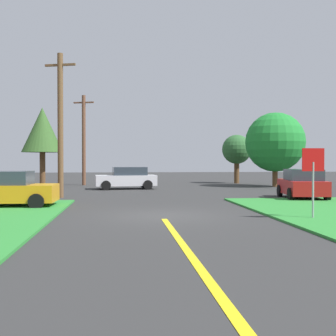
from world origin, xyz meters
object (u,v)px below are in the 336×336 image
object	(u,v)px
stop_sign	(313,169)
oak_tree_right	(275,142)
utility_pole_mid	(60,124)
oak_tree_left	(237,150)
parked_car_near_building	(8,189)
utility_pole_far	(84,139)
car_on_crossroad	(302,184)
pine_tree_center	(42,130)
car_approaching_junction	(127,178)

from	to	relation	value
stop_sign	oak_tree_right	bearing A→B (deg)	-106.74
utility_pole_mid	oak_tree_left	distance (m)	19.47
parked_car_near_building	oak_tree_right	world-z (taller)	oak_tree_right
parked_car_near_building	utility_pole_far	world-z (taller)	utility_pole_far
parked_car_near_building	utility_pole_mid	world-z (taller)	utility_pole_mid
stop_sign	car_on_crossroad	size ratio (longest dim) A/B	0.61
stop_sign	utility_pole_far	size ratio (longest dim) A/B	0.33
oak_tree_right	parked_car_near_building	bearing A→B (deg)	-142.75
utility_pole_far	oak_tree_right	world-z (taller)	utility_pole_far
parked_car_near_building	pine_tree_center	distance (m)	15.95
car_approaching_junction	oak_tree_right	world-z (taller)	oak_tree_right
oak_tree_left	car_approaching_junction	bearing A→B (deg)	-146.65
oak_tree_left	pine_tree_center	xyz separation A→B (m)	(-16.88, -2.95, 1.44)
parked_car_near_building	pine_tree_center	bearing A→B (deg)	96.33
stop_sign	car_on_crossroad	xyz separation A→B (m)	(3.10, 7.83, -0.99)
oak_tree_left	pine_tree_center	world-z (taller)	pine_tree_center
utility_pole_mid	utility_pole_far	bearing A→B (deg)	89.02
car_approaching_junction	oak_tree_left	xyz separation A→B (m)	(10.16, 6.69, 2.28)
oak_tree_left	parked_car_near_building	bearing A→B (deg)	-130.20
car_approaching_junction	pine_tree_center	bearing A→B (deg)	-34.72
car_on_crossroad	oak_tree_left	bearing A→B (deg)	6.77
oak_tree_left	oak_tree_right	xyz separation A→B (m)	(1.67, -5.31, 0.47)
utility_pole_mid	utility_pole_far	world-z (taller)	utility_pole_mid
parked_car_near_building	oak_tree_right	distance (m)	21.81
car_on_crossroad	utility_pole_far	size ratio (longest dim) A/B	0.54
stop_sign	pine_tree_center	world-z (taller)	pine_tree_center
utility_pole_far	oak_tree_left	bearing A→B (deg)	5.69
car_approaching_junction	utility_pole_far	bearing A→B (deg)	-61.75
oak_tree_left	oak_tree_right	distance (m)	5.59
car_on_crossroad	parked_car_near_building	bearing A→B (deg)	109.44
car_on_crossroad	utility_pole_far	bearing A→B (deg)	51.50
utility_pole_far	oak_tree_left	distance (m)	13.83
utility_pole_far	oak_tree_right	bearing A→B (deg)	-14.36
stop_sign	utility_pole_far	distance (m)	24.43
stop_sign	car_approaching_junction	bearing A→B (deg)	-69.48
utility_pole_mid	oak_tree_left	xyz separation A→B (m)	(13.94, 13.54, -1.08)
utility_pole_far	car_on_crossroad	bearing A→B (deg)	-47.83
car_on_crossroad	car_approaching_junction	xyz separation A→B (m)	(-9.45, 9.07, 0.00)
car_on_crossroad	utility_pole_mid	world-z (taller)	utility_pole_mid
pine_tree_center	car_on_crossroad	bearing A→B (deg)	-38.36
pine_tree_center	stop_sign	bearing A→B (deg)	-57.64
utility_pole_far	pine_tree_center	size ratio (longest dim) A/B	1.20
pine_tree_center	utility_pole_far	bearing A→B (deg)	26.73
car_approaching_junction	oak_tree_right	bearing A→B (deg)	-179.06
oak_tree_right	utility_pole_mid	bearing A→B (deg)	-152.20
car_approaching_junction	pine_tree_center	xyz separation A→B (m)	(-6.73, 3.73, 3.72)
car_approaching_junction	utility_pole_mid	size ratio (longest dim) A/B	0.56
car_approaching_junction	car_on_crossroad	bearing A→B (deg)	130.49
utility_pole_far	oak_tree_left	xyz separation A→B (m)	(13.74, 1.37, -0.84)
utility_pole_mid	parked_car_near_building	bearing A→B (deg)	-108.29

